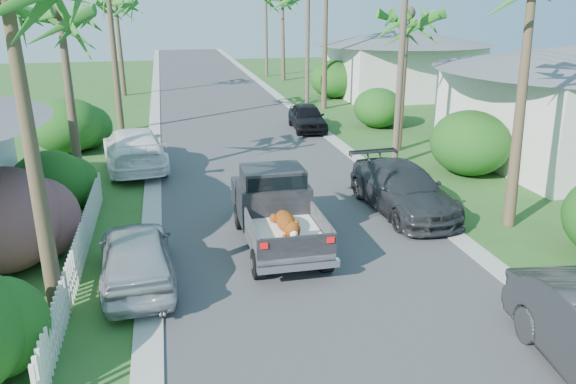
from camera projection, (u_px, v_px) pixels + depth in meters
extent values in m
plane|color=#295A21|center=(385.00, 368.00, 10.39)|extent=(120.00, 120.00, 0.00)
cube|color=#38383A|center=(228.00, 115.00, 33.51)|extent=(8.00, 100.00, 0.02)
cube|color=#A5A39E|center=(155.00, 118.00, 32.63)|extent=(0.60, 100.00, 0.06)
cube|color=#A5A39E|center=(298.00, 112.00, 34.38)|extent=(0.60, 100.00, 0.06)
cylinder|color=black|center=(258.00, 264.00, 13.68)|extent=(0.28, 0.76, 0.76)
cylinder|color=black|center=(325.00, 257.00, 14.02)|extent=(0.28, 0.76, 0.76)
cylinder|color=black|center=(240.00, 216.00, 16.68)|extent=(0.28, 0.76, 0.76)
cylinder|color=black|center=(296.00, 212.00, 17.03)|extent=(0.28, 0.76, 0.76)
cube|color=slate|center=(287.00, 241.00, 14.38)|extent=(1.90, 2.40, 0.24)
cube|color=slate|center=(251.00, 230.00, 14.07)|extent=(0.06, 2.40, 0.55)
cube|color=slate|center=(322.00, 224.00, 14.44)|extent=(0.06, 2.40, 0.55)
cube|color=black|center=(297.00, 247.00, 13.18)|extent=(1.92, 0.08, 0.52)
cube|color=silver|center=(299.00, 266.00, 13.17)|extent=(1.98, 0.18, 0.18)
cube|color=red|center=(264.00, 246.00, 12.93)|extent=(0.18, 0.05, 0.14)
cube|color=red|center=(331.00, 240.00, 13.25)|extent=(0.18, 0.05, 0.14)
cube|color=black|center=(273.00, 202.00, 15.95)|extent=(1.94, 1.65, 1.10)
cube|color=black|center=(273.00, 177.00, 15.71)|extent=(1.70, 1.35, 0.55)
cube|color=black|center=(277.00, 185.00, 15.10)|extent=(1.60, 0.05, 0.45)
cube|color=black|center=(265.00, 193.00, 17.15)|extent=(1.94, 1.20, 0.80)
cube|color=white|center=(287.00, 234.00, 14.31)|extent=(1.70, 2.10, 0.16)
ellipsoid|color=orange|center=(286.00, 222.00, 14.31)|extent=(0.48, 1.25, 0.43)
sphere|color=orange|center=(292.00, 230.00, 13.59)|extent=(0.40, 0.40, 0.40)
ellipsoid|color=white|center=(286.00, 225.00, 14.34)|extent=(0.32, 0.86, 0.18)
imported|color=#2B2D30|center=(403.00, 189.00, 17.95)|extent=(2.36, 5.22, 1.48)
imported|color=black|center=(307.00, 117.00, 29.47)|extent=(1.83, 4.09, 1.36)
imported|color=#B3B6BA|center=(136.00, 256.00, 13.31)|extent=(2.00, 4.35, 1.44)
imported|color=white|center=(134.00, 149.00, 22.62)|extent=(2.96, 5.89, 1.64)
cone|color=brown|center=(33.00, 163.00, 10.78)|extent=(0.36, 0.71, 7.01)
cone|color=brown|center=(71.00, 105.00, 19.12)|extent=(0.36, 0.61, 6.21)
cone|color=brown|center=(114.00, 53.00, 28.24)|extent=(0.36, 0.36, 8.00)
cone|color=brown|center=(120.00, 50.00, 39.48)|extent=(0.36, 0.75, 6.51)
cone|color=brown|center=(521.00, 101.00, 16.01)|extent=(0.36, 0.73, 7.51)
cone|color=brown|center=(402.00, 84.00, 24.64)|extent=(0.36, 0.54, 6.01)
cone|color=brown|center=(325.00, 42.00, 34.38)|extent=(0.36, 0.36, 8.20)
cone|color=brown|center=(283.00, 40.00, 47.62)|extent=(0.36, 0.63, 6.81)
ellipsoid|color=#A31758|center=(2.00, 220.00, 13.94)|extent=(3.00, 3.30, 2.60)
ellipsoid|color=#154614|center=(50.00, 182.00, 17.82)|extent=(2.40, 2.64, 2.00)
ellipsoid|color=#154614|center=(67.00, 126.00, 25.03)|extent=(3.20, 3.52, 2.40)
ellipsoid|color=#154614|center=(470.00, 143.00, 21.75)|extent=(3.00, 3.30, 2.50)
ellipsoid|color=#154614|center=(378.00, 108.00, 30.08)|extent=(2.60, 2.86, 2.10)
ellipsoid|color=#154614|center=(333.00, 79.00, 39.35)|extent=(3.20, 3.52, 2.60)
cube|color=white|center=(80.00, 251.00, 14.10)|extent=(0.10, 11.00, 1.00)
cube|color=silver|center=(572.00, 116.00, 23.52)|extent=(8.00, 9.00, 3.80)
cube|color=silver|center=(400.00, 70.00, 40.20)|extent=(9.00, 8.00, 3.60)
cone|color=#595B60|center=(402.00, 37.00, 39.46)|extent=(6.48, 6.48, 1.00)
cylinder|color=brown|center=(401.00, 54.00, 22.11)|extent=(0.26, 0.26, 9.00)
cylinder|color=brown|center=(308.00, 34.00, 35.98)|extent=(0.26, 0.26, 9.00)
cylinder|color=brown|center=(266.00, 25.00, 49.85)|extent=(0.26, 0.26, 9.00)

